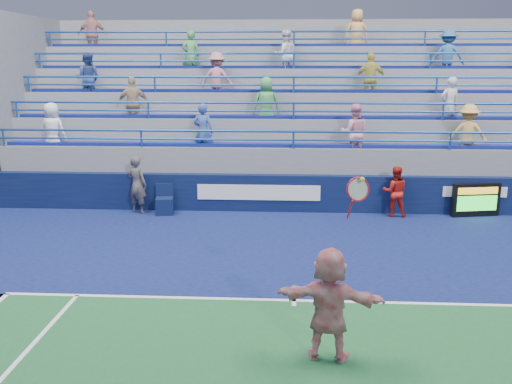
# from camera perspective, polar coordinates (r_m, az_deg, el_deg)

# --- Properties ---
(ground) EXTENTS (120.00, 120.00, 0.00)m
(ground) POSITION_cam_1_polar(r_m,az_deg,el_deg) (10.78, 3.82, -10.87)
(ground) COLOR #333538
(sponsor_wall) EXTENTS (18.00, 0.32, 1.10)m
(sponsor_wall) POSITION_cam_1_polar(r_m,az_deg,el_deg) (16.79, 3.70, -0.14)
(sponsor_wall) COLOR #091036
(sponsor_wall) RESTS_ON ground
(bleacher_stand) EXTENTS (18.00, 5.60, 6.13)m
(bleacher_stand) POSITION_cam_1_polar(r_m,az_deg,el_deg) (20.32, 3.66, 5.01)
(bleacher_stand) COLOR slate
(bleacher_stand) RESTS_ON ground
(serve_speed_board) EXTENTS (1.40, 0.41, 0.97)m
(serve_speed_board) POSITION_cam_1_polar(r_m,az_deg,el_deg) (17.39, 21.12, -0.76)
(serve_speed_board) COLOR black
(serve_speed_board) RESTS_ON ground
(judge_chair) EXTENTS (0.57, 0.57, 0.88)m
(judge_chair) POSITION_cam_1_polar(r_m,az_deg,el_deg) (16.73, -9.11, -1.27)
(judge_chair) COLOR #0C173C
(judge_chair) RESTS_ON ground
(tennis_player) EXTENTS (1.67, 0.78, 2.79)m
(tennis_player) POSITION_cam_1_polar(r_m,az_deg,el_deg) (8.58, 7.34, -11.05)
(tennis_player) COLOR silver
(tennis_player) RESTS_ON ground
(line_judge) EXTENTS (0.73, 0.61, 1.70)m
(line_judge) POSITION_cam_1_polar(r_m,az_deg,el_deg) (16.90, -11.81, 0.73)
(line_judge) COLOR #141738
(line_judge) RESTS_ON ground
(ball_girl) EXTENTS (0.74, 0.60, 1.46)m
(ball_girl) POSITION_cam_1_polar(r_m,az_deg,el_deg) (16.67, 13.72, 0.04)
(ball_girl) COLOR red
(ball_girl) RESTS_ON ground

